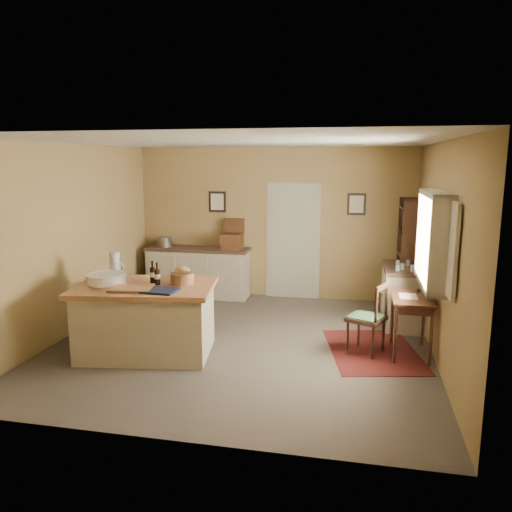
{
  "coord_description": "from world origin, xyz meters",
  "views": [
    {
      "loc": [
        1.51,
        -6.32,
        2.46
      ],
      "look_at": [
        0.11,
        0.37,
        1.15
      ],
      "focal_mm": 35.0,
      "sensor_mm": 36.0,
      "label": 1
    }
  ],
  "objects_px": {
    "work_island": "(146,317)",
    "writing_desk": "(412,304)",
    "right_cabinet": "(403,295)",
    "shelving_unit": "(411,257)",
    "desk_chair": "(366,319)",
    "sideboard": "(199,270)"
  },
  "relations": [
    {
      "from": "work_island",
      "to": "shelving_unit",
      "type": "distance_m",
      "value": 4.31
    },
    {
      "from": "right_cabinet",
      "to": "shelving_unit",
      "type": "relative_size",
      "value": 0.58
    },
    {
      "from": "sideboard",
      "to": "shelving_unit",
      "type": "relative_size",
      "value": 1.01
    },
    {
      "from": "writing_desk",
      "to": "right_cabinet",
      "type": "distance_m",
      "value": 1.23
    },
    {
      "from": "writing_desk",
      "to": "right_cabinet",
      "type": "height_order",
      "value": "right_cabinet"
    },
    {
      "from": "work_island",
      "to": "sideboard",
      "type": "bearing_deg",
      "value": 85.74
    },
    {
      "from": "work_island",
      "to": "right_cabinet",
      "type": "height_order",
      "value": "work_island"
    },
    {
      "from": "work_island",
      "to": "shelving_unit",
      "type": "relative_size",
      "value": 1.01
    },
    {
      "from": "desk_chair",
      "to": "shelving_unit",
      "type": "height_order",
      "value": "shelving_unit"
    },
    {
      "from": "writing_desk",
      "to": "work_island",
      "type": "bearing_deg",
      "value": -168.72
    },
    {
      "from": "work_island",
      "to": "writing_desk",
      "type": "xyz_separation_m",
      "value": [
        3.33,
        0.66,
        0.18
      ]
    },
    {
      "from": "writing_desk",
      "to": "shelving_unit",
      "type": "relative_size",
      "value": 0.44
    },
    {
      "from": "writing_desk",
      "to": "shelving_unit",
      "type": "distance_m",
      "value": 1.86
    },
    {
      "from": "sideboard",
      "to": "right_cabinet",
      "type": "relative_size",
      "value": 1.75
    },
    {
      "from": "work_island",
      "to": "sideboard",
      "type": "xyz_separation_m",
      "value": [
        -0.21,
        2.81,
        -0.0
      ]
    },
    {
      "from": "sideboard",
      "to": "shelving_unit",
      "type": "bearing_deg",
      "value": -4.75
    },
    {
      "from": "work_island",
      "to": "shelving_unit",
      "type": "height_order",
      "value": "shelving_unit"
    },
    {
      "from": "writing_desk",
      "to": "desk_chair",
      "type": "distance_m",
      "value": 0.6
    },
    {
      "from": "desk_chair",
      "to": "shelving_unit",
      "type": "bearing_deg",
      "value": 93.43
    },
    {
      "from": "writing_desk",
      "to": "desk_chair",
      "type": "relative_size",
      "value": 0.89
    },
    {
      "from": "right_cabinet",
      "to": "shelving_unit",
      "type": "xyz_separation_m",
      "value": [
        0.15,
        0.63,
        0.47
      ]
    },
    {
      "from": "sideboard",
      "to": "right_cabinet",
      "type": "bearing_deg",
      "value": -14.8
    }
  ]
}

